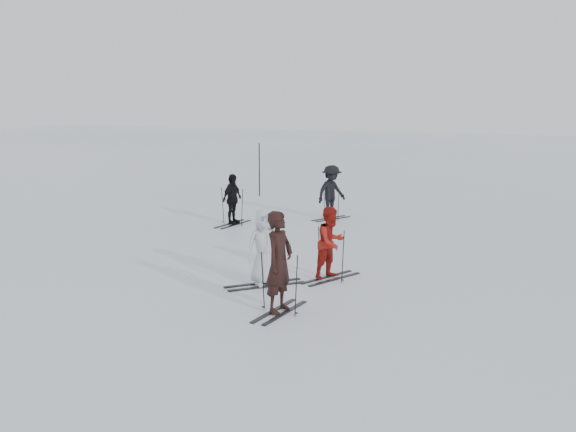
# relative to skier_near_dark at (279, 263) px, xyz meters

# --- Properties ---
(ground) EXTENTS (120.00, 120.00, 0.00)m
(ground) POSITION_rel_skier_near_dark_xyz_m (-1.69, 3.38, -0.97)
(ground) COLOR silver
(ground) RESTS_ON ground
(skier_near_dark) EXTENTS (0.54, 0.75, 1.93)m
(skier_near_dark) POSITION_rel_skier_near_dark_xyz_m (0.00, 0.00, 0.00)
(skier_near_dark) COLOR black
(skier_near_dark) RESTS_ON ground
(skier_red) EXTENTS (0.89, 0.97, 1.62)m
(skier_red) POSITION_rel_skier_near_dark_xyz_m (0.13, 2.56, -0.16)
(skier_red) COLOR maroon
(skier_red) RESTS_ON ground
(skier_grey) EXTENTS (0.95, 0.95, 1.67)m
(skier_grey) POSITION_rel_skier_near_dark_xyz_m (-1.02, 1.51, -0.13)
(skier_grey) COLOR silver
(skier_grey) RESTS_ON ground
(skier_uphill_left) EXTENTS (0.49, 0.98, 1.61)m
(skier_uphill_left) POSITION_rel_skier_near_dark_xyz_m (-4.86, 7.26, -0.16)
(skier_uphill_left) COLOR black
(skier_uphill_left) RESTS_ON ground
(skier_uphill_far) EXTENTS (1.12, 1.33, 1.79)m
(skier_uphill_far) POSITION_rel_skier_near_dark_xyz_m (-2.26, 9.40, -0.07)
(skier_uphill_far) COLOR black
(skier_uphill_far) RESTS_ON ground
(skis_near_dark) EXTENTS (1.72, 1.04, 1.19)m
(skis_near_dark) POSITION_rel_skier_near_dark_xyz_m (0.00, 0.00, -0.37)
(skis_near_dark) COLOR black
(skis_near_dark) RESTS_ON ground
(skis_red) EXTENTS (1.86, 1.48, 1.20)m
(skis_red) POSITION_rel_skier_near_dark_xyz_m (0.13, 2.56, -0.37)
(skis_red) COLOR black
(skis_red) RESTS_ON ground
(skis_grey) EXTENTS (1.99, 1.97, 1.34)m
(skis_grey) POSITION_rel_skier_near_dark_xyz_m (-1.02, 1.51, -0.30)
(skis_grey) COLOR black
(skis_grey) RESTS_ON ground
(skis_uphill_left) EXTENTS (1.77, 1.07, 1.23)m
(skis_uphill_left) POSITION_rel_skier_near_dark_xyz_m (-4.86, 7.26, -0.35)
(skis_uphill_left) COLOR black
(skis_uphill_left) RESTS_ON ground
(skis_uphill_far) EXTENTS (1.76, 1.45, 1.14)m
(skis_uphill_far) POSITION_rel_skier_near_dark_xyz_m (-2.26, 9.40, -0.40)
(skis_uphill_far) COLOR black
(skis_uphill_far) RESTS_ON ground
(piste_marker) EXTENTS (0.05, 0.05, 2.19)m
(piste_marker) POSITION_rel_skier_near_dark_xyz_m (-6.71, 13.10, 0.13)
(piste_marker) COLOR black
(piste_marker) RESTS_ON ground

